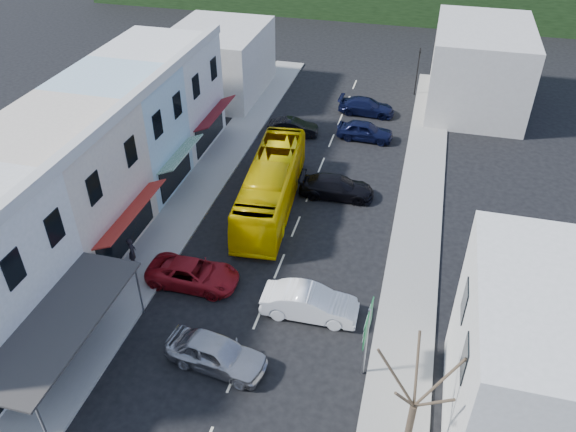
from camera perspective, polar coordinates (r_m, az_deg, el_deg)
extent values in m
plane|color=black|center=(29.96, -2.92, -9.93)|extent=(120.00, 120.00, 0.00)
cube|color=gray|center=(39.37, -9.16, 2.35)|extent=(3.00, 52.00, 0.15)
cube|color=gray|center=(36.72, 13.00, -0.89)|extent=(3.00, 52.00, 0.15)
cube|color=maroon|center=(27.76, -23.71, -9.45)|extent=(1.30, 7.65, 0.08)
cube|color=beige|center=(34.57, -21.85, 2.64)|extent=(7.00, 8.00, 8.00)
cube|color=maroon|center=(32.99, -15.62, 0.39)|extent=(1.30, 6.80, 0.08)
cube|color=#9DBDCA|center=(39.56, -16.46, 8.04)|extent=(7.00, 6.00, 8.00)
cube|color=#195926|center=(38.19, -10.83, 6.26)|extent=(1.30, 5.10, 0.08)
cube|color=beige|center=(44.68, -12.51, 11.87)|extent=(7.00, 7.00, 8.00)
cube|color=maroon|center=(43.47, -7.40, 10.37)|extent=(1.30, 5.95, 0.08)
cube|color=beige|center=(24.50, 26.45, -14.48)|extent=(8.00, 9.00, 8.00)
cube|color=#B7B2A8|center=(53.75, -7.05, 15.33)|extent=(8.00, 10.00, 6.00)
cube|color=#B7B2A8|center=(53.20, 18.84, 14.10)|extent=(8.00, 12.00, 7.00)
imported|color=#EFC701|center=(36.77, -1.72, 2.98)|extent=(3.48, 11.77, 3.10)
imported|color=#A6A6AB|center=(27.35, -7.26, -13.82)|extent=(4.61, 2.39, 1.40)
imported|color=white|center=(29.43, 2.22, -9.01)|extent=(4.44, 1.91, 1.40)
imported|color=maroon|center=(31.62, -9.61, -5.81)|extent=(4.61, 1.91, 1.40)
imported|color=black|center=(38.42, 4.96, 2.91)|extent=(4.61, 2.11, 1.40)
imported|color=black|center=(45.95, 7.83, 8.51)|extent=(4.47, 1.98, 1.40)
imported|color=black|center=(46.25, 0.51, 9.04)|extent=(4.57, 2.26, 1.40)
imported|color=black|center=(50.26, 7.98, 10.95)|extent=(4.55, 1.97, 1.40)
imported|color=black|center=(33.34, -15.54, -3.59)|extent=(0.61, 0.71, 1.70)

